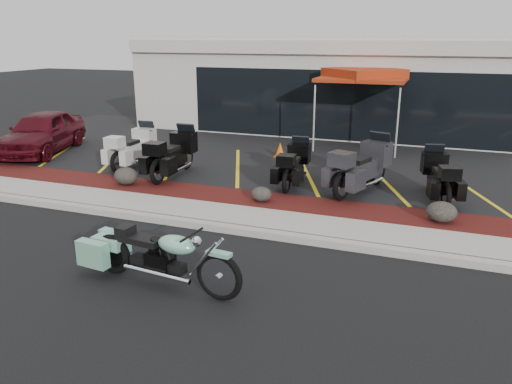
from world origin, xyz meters
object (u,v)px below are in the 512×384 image
at_px(touring_white, 147,141).
at_px(parked_car, 42,132).
at_px(traffic_cone, 280,150).
at_px(popup_canopy, 364,76).
at_px(hero_cruiser, 219,270).

xyz_separation_m(touring_white, parked_car, (-4.05, -0.17, 0.06)).
relative_size(touring_white, traffic_cone, 4.73).
xyz_separation_m(parked_car, popup_canopy, (10.07, 4.78, 1.80)).
height_order(touring_white, parked_car, parked_car).
bearing_deg(popup_canopy, hero_cruiser, -73.93).
height_order(traffic_cone, popup_canopy, popup_canopy).
relative_size(parked_car, traffic_cone, 8.82).
bearing_deg(traffic_cone, popup_canopy, 48.82).
xyz_separation_m(hero_cruiser, traffic_cone, (-1.91, 9.14, -0.15)).
bearing_deg(touring_white, popup_canopy, -53.12).
relative_size(hero_cruiser, touring_white, 1.36).
height_order(touring_white, popup_canopy, popup_canopy).
bearing_deg(parked_car, touring_white, -14.15).
relative_size(touring_white, parked_car, 0.54).
xyz_separation_m(hero_cruiser, touring_white, (-5.71, 7.08, 0.26)).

